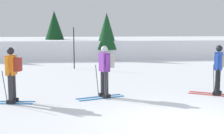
# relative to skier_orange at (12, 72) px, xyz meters

# --- Properties ---
(ground_plane) EXTENTS (120.00, 120.00, 0.00)m
(ground_plane) POSITION_rel_skier_orange_xyz_m (4.45, -2.68, -0.96)
(ground_plane) COLOR white
(far_snow_ridge) EXTENTS (80.00, 8.72, 1.33)m
(far_snow_ridge) POSITION_rel_skier_orange_xyz_m (4.45, 16.01, -0.29)
(far_snow_ridge) COLOR white
(far_snow_ridge) RESTS_ON ground
(skier_orange) EXTENTS (1.63, 1.00, 1.71)m
(skier_orange) POSITION_rel_skier_orange_xyz_m (0.00, 0.00, 0.00)
(skier_orange) COLOR #237AC6
(skier_orange) RESTS_ON ground
(skier_blue) EXTENTS (1.56, 1.14, 1.71)m
(skier_blue) POSITION_rel_skier_orange_xyz_m (6.74, 0.42, -0.00)
(skier_blue) COLOR red
(skier_blue) RESTS_ON ground
(skier_purple) EXTENTS (1.63, 0.95, 1.71)m
(skier_purple) POSITION_rel_skier_orange_xyz_m (2.87, 0.48, 0.00)
(skier_purple) COLOR #237AC6
(skier_purple) RESTS_ON ground
(trail_marker_pole) EXTENTS (0.06, 0.06, 2.27)m
(trail_marker_pole) POSITION_rel_skier_orange_xyz_m (1.71, 7.54, 0.18)
(trail_marker_pole) COLOR black
(trail_marker_pole) RESTS_ON ground
(conifer_far_left) EXTENTS (1.51, 1.51, 3.27)m
(conifer_far_left) POSITION_rel_skier_orange_xyz_m (3.89, 12.02, 1.04)
(conifer_far_left) COLOR #513823
(conifer_far_left) RESTS_ON ground
(conifer_far_centre) EXTENTS (1.85, 1.85, 3.50)m
(conifer_far_centre) POSITION_rel_skier_orange_xyz_m (0.13, 14.40, 1.14)
(conifer_far_centre) COLOR #513823
(conifer_far_centre) RESTS_ON ground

